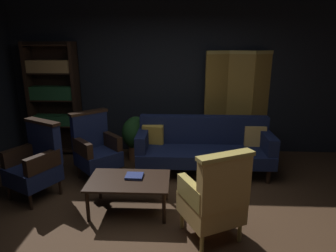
{
  "coord_description": "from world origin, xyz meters",
  "views": [
    {
      "loc": [
        0.18,
        -3.11,
        2.09
      ],
      "look_at": [
        0.0,
        0.8,
        0.95
      ],
      "focal_mm": 31.98,
      "sensor_mm": 36.0,
      "label": 1
    }
  ],
  "objects": [
    {
      "name": "potted_plant",
      "position": [
        -0.61,
        1.88,
        0.46
      ],
      "size": [
        0.5,
        0.5,
        0.79
      ],
      "color": "brown",
      "rests_on": "ground_plane"
    },
    {
      "name": "armchair_wing_left",
      "position": [
        -1.78,
        0.55,
        0.49
      ],
      "size": [
        0.78,
        0.78,
        1.04
      ],
      "color": "black",
      "rests_on": "ground_plane"
    },
    {
      "name": "armchair_gilt_accent",
      "position": [
        0.54,
        -0.29,
        0.49
      ],
      "size": [
        0.77,
        0.77,
        1.04
      ],
      "color": "tan",
      "rests_on": "ground_plane"
    },
    {
      "name": "ground_plane",
      "position": [
        0.0,
        0.0,
        0.0
      ],
      "size": [
        10.0,
        10.0,
        0.0
      ],
      "primitive_type": "plane",
      "color": "#3D2819"
    },
    {
      "name": "armchair_wing_right",
      "position": [
        -1.12,
        1.13,
        0.49
      ],
      "size": [
        0.82,
        0.82,
        1.04
      ],
      "color": "black",
      "rests_on": "ground_plane"
    },
    {
      "name": "book_navy_cloth",
      "position": [
        -0.4,
        0.3,
        0.43
      ],
      "size": [
        0.22,
        0.2,
        0.03
      ],
      "primitive_type": "cube",
      "rotation": [
        0.0,
        0.0,
        -0.03
      ],
      "color": "navy",
      "rests_on": "coffee_table"
    },
    {
      "name": "folding_screen",
      "position": [
        1.23,
        2.29,
        0.99
      ],
      "size": [
        1.28,
        0.34,
        1.9
      ],
      "color": "olive",
      "rests_on": "ground_plane"
    },
    {
      "name": "velvet_couch",
      "position": [
        0.55,
        1.45,
        0.45
      ],
      "size": [
        2.12,
        0.78,
        0.88
      ],
      "color": "black",
      "rests_on": "ground_plane"
    },
    {
      "name": "coffee_table",
      "position": [
        -0.46,
        0.22,
        0.37
      ],
      "size": [
        1.0,
        0.64,
        0.42
      ],
      "color": "black",
      "rests_on": "ground_plane"
    },
    {
      "name": "back_wall",
      "position": [
        0.0,
        2.45,
        1.4
      ],
      "size": [
        7.2,
        0.1,
        2.8
      ],
      "primitive_type": "cube",
      "color": "black",
      "rests_on": "ground_plane"
    },
    {
      "name": "bookshelf",
      "position": [
        -2.15,
        2.19,
        1.09
      ],
      "size": [
        0.9,
        0.32,
        2.05
      ],
      "color": "black",
      "rests_on": "ground_plane"
    }
  ]
}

